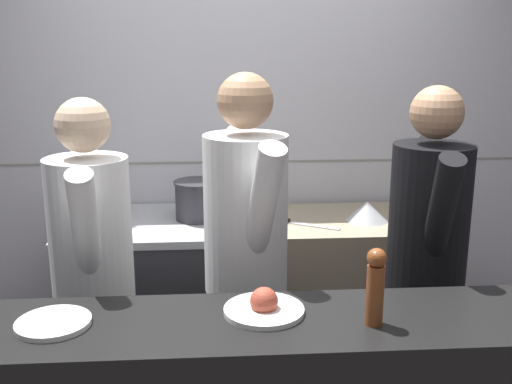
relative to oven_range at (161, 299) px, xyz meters
The scene contains 13 objects.
wall_back_tiled 1.06m from the oven_range, 38.67° to the left, with size 8.00×0.06×2.60m.
oven_range is the anchor object (origin of this frame).
prep_counter 1.01m from the oven_range, ahead, with size 0.99×0.65×0.90m.
stock_pot 0.60m from the oven_range, behind, with size 0.25×0.25×0.16m.
sauce_pot 0.60m from the oven_range, ahead, with size 0.26×0.26×0.21m.
mixing_bowl_steel 1.23m from the oven_range, ahead, with size 0.23×0.23×0.11m.
chefs_knife 0.88m from the oven_range, ahead, with size 0.35×0.22×0.02m.
plated_dish_main 1.42m from the oven_range, 99.34° to the right, with size 0.24×0.24×0.02m.
plated_dish_appetiser 1.45m from the oven_range, 69.69° to the right, with size 0.27×0.27×0.10m.
pepper_mill 1.72m from the oven_range, 59.26° to the right, with size 0.06×0.06×0.26m.
chef_head_cook 0.90m from the oven_range, 104.92° to the right, with size 0.38×0.72×1.64m.
chef_sous 0.97m from the oven_range, 58.21° to the right, with size 0.43×0.75×1.73m.
chef_line 1.49m from the oven_range, 30.00° to the right, with size 0.39×0.73×1.67m.
Camera 1 is at (-0.19, -2.05, 1.85)m, focal length 42.00 mm.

